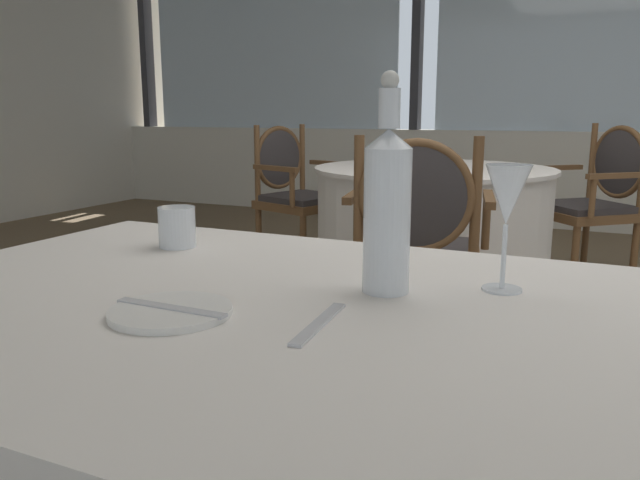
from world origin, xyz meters
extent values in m
plane|color=#756047|center=(0.00, 0.00, 0.00)|extent=(13.10, 13.10, 0.00)
cube|color=silver|center=(0.00, 3.58, 0.42)|extent=(10.08, 0.12, 0.85)
cube|color=silver|center=(-3.16, 3.60, 1.78)|extent=(2.78, 0.02, 1.87)
cube|color=#333338|center=(-4.74, 3.58, 1.78)|extent=(0.08, 0.14, 1.87)
cube|color=silver|center=(0.00, 3.60, 1.78)|extent=(2.78, 0.02, 1.87)
cube|color=#333338|center=(-1.58, 3.58, 1.78)|extent=(0.08, 0.14, 1.87)
cube|color=white|center=(-0.28, -1.47, 0.72)|extent=(1.52, 0.94, 0.02)
cylinder|color=white|center=(-0.44, -1.59, 0.74)|extent=(0.18, 0.18, 0.01)
cube|color=silver|center=(-0.44, -1.59, 0.74)|extent=(0.18, 0.02, 0.00)
cube|color=silver|center=(-0.23, -1.54, 0.73)|extent=(0.03, 0.18, 0.00)
cylinder|color=white|center=(-0.20, -1.35, 0.85)|extent=(0.07, 0.07, 0.23)
cone|color=white|center=(-0.20, -1.35, 0.97)|extent=(0.07, 0.07, 0.03)
cylinder|color=white|center=(-0.20, -1.35, 1.02)|extent=(0.03, 0.03, 0.06)
sphere|color=silver|center=(-0.20, -1.35, 1.06)|extent=(0.03, 0.03, 0.03)
cylinder|color=white|center=(-0.03, -1.27, 0.73)|extent=(0.06, 0.06, 0.00)
cylinder|color=white|center=(-0.03, -1.27, 0.79)|extent=(0.01, 0.01, 0.10)
cone|color=white|center=(-0.03, -1.27, 0.89)|extent=(0.07, 0.07, 0.10)
cylinder|color=white|center=(-0.72, -1.21, 0.77)|extent=(0.08, 0.08, 0.09)
cylinder|color=white|center=(-0.71, 0.93, 0.72)|extent=(1.25, 1.25, 0.02)
cylinder|color=white|center=(-0.71, 0.93, 0.36)|extent=(1.21, 1.21, 0.71)
cube|color=brown|center=(-0.52, -0.01, 0.45)|extent=(0.54, 0.54, 0.05)
cube|color=#383333|center=(-0.52, -0.01, 0.50)|extent=(0.50, 0.50, 0.04)
cylinder|color=brown|center=(-0.75, 0.14, 0.21)|extent=(0.04, 0.04, 0.43)
cylinder|color=brown|center=(-0.36, 0.22, 0.21)|extent=(0.04, 0.04, 0.43)
cylinder|color=brown|center=(-0.67, -0.25, 0.21)|extent=(0.04, 0.04, 0.43)
cylinder|color=brown|center=(-0.28, -0.17, 0.21)|extent=(0.04, 0.04, 0.43)
cylinder|color=brown|center=(-0.67, -0.25, 0.71)|extent=(0.04, 0.04, 0.46)
cylinder|color=brown|center=(-0.28, -0.17, 0.71)|extent=(0.04, 0.04, 0.46)
ellipsoid|color=#383333|center=(-0.48, -0.22, 0.73)|extent=(0.39, 0.13, 0.38)
torus|color=brown|center=(-0.48, -0.22, 0.73)|extent=(0.40, 0.11, 0.40)
cube|color=brown|center=(-0.77, -0.04, 0.70)|extent=(0.11, 0.37, 0.03)
cylinder|color=brown|center=(-0.80, 0.10, 0.59)|extent=(0.03, 0.03, 0.22)
cube|color=brown|center=(-0.28, 0.06, 0.70)|extent=(0.11, 0.37, 0.03)
cylinder|color=brown|center=(-0.31, 0.20, 0.59)|extent=(0.03, 0.03, 0.22)
cube|color=brown|center=(0.01, 1.57, 0.44)|extent=(0.65, 0.65, 0.05)
cube|color=#383333|center=(0.01, 1.57, 0.48)|extent=(0.60, 0.60, 0.04)
cylinder|color=brown|center=(-0.01, 1.29, 0.21)|extent=(0.04, 0.04, 0.41)
cylinder|color=brown|center=(-0.27, 1.59, 0.21)|extent=(0.04, 0.04, 0.41)
cylinder|color=brown|center=(0.29, 1.56, 0.21)|extent=(0.04, 0.04, 0.41)
cylinder|color=brown|center=(0.03, 1.85, 0.21)|extent=(0.04, 0.04, 0.41)
cylinder|color=brown|center=(0.03, 1.85, 0.71)|extent=(0.04, 0.04, 0.49)
ellipsoid|color=#383333|center=(0.17, 1.72, 0.73)|extent=(0.30, 0.33, 0.41)
torus|color=brown|center=(0.17, 1.72, 0.73)|extent=(0.30, 0.34, 0.42)
cube|color=brown|center=(0.16, 1.37, 0.68)|extent=(0.30, 0.27, 0.03)
cylinder|color=brown|center=(0.06, 1.28, 0.57)|extent=(0.03, 0.03, 0.22)
cube|color=brown|center=(-0.17, 1.75, 0.68)|extent=(0.30, 0.27, 0.03)
cylinder|color=brown|center=(-0.28, 1.65, 0.57)|extent=(0.03, 0.03, 0.22)
cube|color=brown|center=(-1.63, 1.24, 0.44)|extent=(0.58, 0.58, 0.05)
cube|color=#383333|center=(-1.63, 1.24, 0.48)|extent=(0.54, 0.54, 0.04)
cylinder|color=brown|center=(-1.37, 1.37, 0.21)|extent=(0.04, 0.04, 0.42)
cylinder|color=brown|center=(-1.50, 0.99, 0.21)|extent=(0.04, 0.04, 0.42)
cylinder|color=brown|center=(-1.75, 1.49, 0.21)|extent=(0.04, 0.04, 0.42)
cylinder|color=brown|center=(-1.88, 1.11, 0.21)|extent=(0.04, 0.04, 0.42)
cylinder|color=brown|center=(-1.75, 1.49, 0.70)|extent=(0.04, 0.04, 0.47)
cylinder|color=brown|center=(-1.88, 1.11, 0.70)|extent=(0.04, 0.04, 0.47)
ellipsoid|color=#383333|center=(-1.83, 1.31, 0.72)|extent=(0.17, 0.39, 0.39)
torus|color=brown|center=(-1.83, 1.31, 0.72)|extent=(0.16, 0.40, 0.41)
cube|color=brown|center=(-1.53, 1.47, 0.69)|extent=(0.36, 0.15, 0.03)
cylinder|color=brown|center=(-1.39, 1.42, 0.58)|extent=(0.03, 0.03, 0.22)
cube|color=brown|center=(-1.69, 1.00, 0.69)|extent=(0.36, 0.15, 0.03)
cylinder|color=brown|center=(-1.55, 0.95, 0.58)|extent=(0.03, 0.03, 0.22)
camera|label=1|loc=(0.10, -2.27, 1.01)|focal=34.89mm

